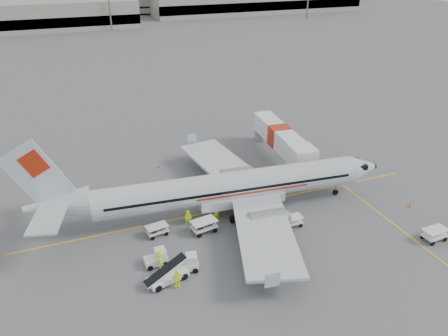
# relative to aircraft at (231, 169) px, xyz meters

# --- Properties ---
(ground) EXTENTS (360.00, 360.00, 0.00)m
(ground) POSITION_rel_aircraft_xyz_m (0.29, 0.58, -5.00)
(ground) COLOR #56595B
(stripe_lead) EXTENTS (44.00, 0.20, 0.01)m
(stripe_lead) POSITION_rel_aircraft_xyz_m (0.29, 0.58, -5.00)
(stripe_lead) COLOR yellow
(stripe_lead) RESTS_ON ground
(stripe_cross) EXTENTS (0.20, 20.00, 0.01)m
(stripe_cross) POSITION_rel_aircraft_xyz_m (14.29, -7.42, -5.00)
(stripe_cross) COLOR yellow
(stripe_cross) RESTS_ON ground
(treeline) EXTENTS (300.00, 3.00, 6.00)m
(treeline) POSITION_rel_aircraft_xyz_m (0.29, 175.58, -2.00)
(treeline) COLOR black
(treeline) RESTS_ON ground
(aircraft) EXTENTS (38.74, 31.64, 10.01)m
(aircraft) POSITION_rel_aircraft_xyz_m (0.00, 0.00, 0.00)
(aircraft) COLOR silver
(aircraft) RESTS_ON ground
(jet_bridge) EXTENTS (4.53, 17.00, 4.41)m
(jet_bridge) POSITION_rel_aircraft_xyz_m (10.68, 9.62, -2.80)
(jet_bridge) COLOR white
(jet_bridge) RESTS_ON ground
(belt_loader) EXTENTS (4.76, 2.75, 2.43)m
(belt_loader) POSITION_rel_aircraft_xyz_m (-8.88, -8.09, -3.79)
(belt_loader) COLOR white
(belt_loader) RESTS_ON ground
(tug_fore) EXTENTS (2.39, 1.70, 1.67)m
(tug_fore) POSITION_rel_aircraft_xyz_m (3.39, -2.12, -4.17)
(tug_fore) COLOR white
(tug_fore) RESTS_ON ground
(tug_mid) EXTENTS (2.18, 1.51, 1.54)m
(tug_mid) POSITION_rel_aircraft_xyz_m (-7.02, -7.32, -4.23)
(tug_mid) COLOR white
(tug_mid) RESTS_ON ground
(tug_aft) EXTENTS (1.99, 1.18, 1.52)m
(tug_aft) POSITION_rel_aircraft_xyz_m (-9.29, -5.70, -4.25)
(tug_aft) COLOR white
(tug_aft) RESTS_ON ground
(cart_loaded_a) EXTENTS (2.22, 1.54, 1.07)m
(cart_loaded_a) POSITION_rel_aircraft_xyz_m (-8.15, -1.42, -4.47)
(cart_loaded_a) COLOR white
(cart_loaded_a) RESTS_ON ground
(cart_loaded_b) EXTENTS (2.66, 1.83, 1.28)m
(cart_loaded_b) POSITION_rel_aircraft_xyz_m (-3.79, -2.54, -4.36)
(cart_loaded_b) COLOR white
(cart_loaded_b) RESTS_ON ground
(cart_empty_a) EXTENTS (2.11, 1.31, 1.08)m
(cart_empty_a) POSITION_rel_aircraft_xyz_m (4.61, -4.80, -4.46)
(cart_empty_a) COLOR white
(cart_empty_a) RESTS_ON ground
(cart_empty_b) EXTENTS (2.40, 1.51, 1.22)m
(cart_empty_b) POSITION_rel_aircraft_xyz_m (15.99, -11.71, -4.39)
(cart_empty_b) COLOR white
(cart_empty_b) RESTS_ON ground
(cone_nose) EXTENTS (0.34, 0.34, 0.56)m
(cone_nose) POSITION_rel_aircraft_xyz_m (18.19, -6.20, -4.72)
(cone_nose) COLOR #FD6707
(cone_nose) RESTS_ON ground
(cone_port) EXTENTS (0.35, 0.35, 0.56)m
(cone_port) POSITION_rel_aircraft_xyz_m (-4.53, 12.58, -4.72)
(cone_port) COLOR #FD6707
(cone_port) RESTS_ON ground
(cone_stbd) EXTENTS (0.40, 0.40, 0.65)m
(cone_stbd) POSITION_rel_aircraft_xyz_m (2.51, -9.20, -4.68)
(cone_stbd) COLOR #FD6707
(cone_stbd) RESTS_ON ground
(crew_a) EXTENTS (0.82, 0.67, 1.93)m
(crew_a) POSITION_rel_aircraft_xyz_m (-1.92, -0.92, -4.04)
(crew_a) COLOR #C8E212
(crew_a) RESTS_ON ground
(crew_b) EXTENTS (1.05, 1.01, 1.70)m
(crew_b) POSITION_rel_aircraft_xyz_m (-4.87, -0.92, -4.15)
(crew_b) COLOR #C8E212
(crew_b) RESTS_ON ground
(crew_c) EXTENTS (0.77, 1.20, 1.76)m
(crew_c) POSITION_rel_aircraft_xyz_m (-9.01, -6.27, -4.13)
(crew_c) COLOR #C8E212
(crew_c) RESTS_ON ground
(crew_d) EXTENTS (1.10, 0.55, 1.81)m
(crew_d) POSITION_rel_aircraft_xyz_m (-8.34, -9.16, -4.10)
(crew_d) COLOR #C8E212
(crew_d) RESTS_ON ground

